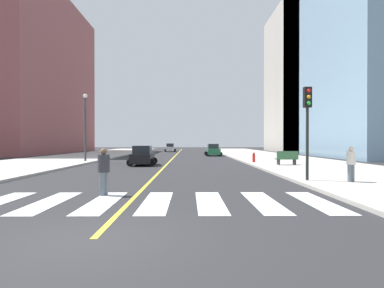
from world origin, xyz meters
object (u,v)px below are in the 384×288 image
car_white_nearest (170,148)px  pedestrian_waiting_east (351,162)px  fire_hydrant (254,157)px  pedestrian_crossing (104,169)px  street_lamp (85,121)px  car_black_third (143,156)px  traffic_light_near_corner (307,115)px  car_green_second (213,150)px  park_bench (287,158)px

car_white_nearest → pedestrian_waiting_east: 50.61m
fire_hydrant → pedestrian_crossing: bearing=-118.4°
pedestrian_crossing → street_lamp: 20.37m
car_black_third → car_white_nearest: bearing=88.7°
traffic_light_near_corner → car_black_third: bearing=-50.3°
car_black_third → pedestrian_crossing: bearing=-88.1°
car_green_second → fire_hydrant: bearing=98.2°
car_white_nearest → traffic_light_near_corner: (9.65, -48.67, 2.58)m
car_green_second → pedestrian_crossing: pedestrian_crossing is taller
pedestrian_crossing → car_black_third: bearing=-157.8°
car_green_second → traffic_light_near_corner: (2.35, -29.82, 2.55)m
car_green_second → pedestrian_waiting_east: pedestrian_waiting_east is taller
car_green_second → fire_hydrant: 16.42m
car_black_third → pedestrian_crossing: size_ratio=2.14×
car_black_third → fire_hydrant: 10.14m
car_black_third → park_bench: car_black_third is taller
car_black_third → pedestrian_waiting_east: (11.63, -12.42, 0.26)m
car_green_second → car_white_nearest: bearing=-69.5°
traffic_light_near_corner → car_white_nearest: bearing=-78.8°
car_white_nearest → pedestrian_crossing: bearing=-91.3°
pedestrian_crossing → fire_hydrant: pedestrian_crossing is taller
park_bench → fire_hydrant: park_bench is taller
car_white_nearest → pedestrian_crossing: size_ratio=2.13×
pedestrian_waiting_east → fire_hydrant: bearing=-103.7°
park_bench → traffic_light_near_corner: bearing=163.0°
park_bench → pedestrian_crossing: size_ratio=1.03×
pedestrian_crossing → park_bench: bearing=159.8°
pedestrian_crossing → fire_hydrant: (9.20, 17.03, -0.40)m
street_lamp → fire_hydrant: bearing=-6.7°
fire_hydrant → street_lamp: 16.59m
car_black_third → pedestrian_waiting_east: pedestrian_waiting_east is taller
street_lamp → car_black_third: bearing=-31.0°
car_black_third → traffic_light_near_corner: 15.55m
traffic_light_near_corner → pedestrian_waiting_east: 3.01m
car_green_second → street_lamp: 20.02m
pedestrian_crossing → street_lamp: bearing=-140.7°
pedestrian_crossing → pedestrian_waiting_east: pedestrian_waiting_east is taller
traffic_light_near_corner → pedestrian_waiting_east: (1.83, -0.62, -2.30)m
traffic_light_near_corner → street_lamp: (-15.93, 15.48, 0.72)m
car_green_second → park_bench: size_ratio=2.11×
car_black_third → park_bench: bearing=-8.7°
traffic_light_near_corner → park_bench: (2.16, 10.18, -2.67)m
car_white_nearest → fire_hydrant: size_ratio=4.28×
car_green_second → pedestrian_waiting_east: size_ratio=2.36×
car_green_second → street_lamp: bearing=45.9°
car_black_third → street_lamp: 7.87m
car_black_third → traffic_light_near_corner: (9.80, -11.80, 2.57)m
car_black_third → fire_hydrant: bearing=9.2°
pedestrian_waiting_east → fire_hydrant: size_ratio=1.85×
car_green_second → pedestrian_crossing: size_ratio=2.17×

